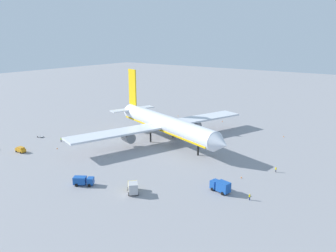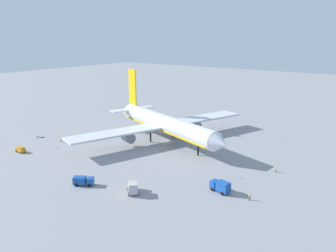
{
  "view_description": "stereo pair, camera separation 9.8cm",
  "coord_description": "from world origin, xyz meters",
  "px_view_note": "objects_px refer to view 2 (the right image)",
  "views": [
    {
      "loc": [
        77.88,
        -104.66,
        40.74
      ],
      "look_at": [
        -1.57,
        3.49,
        5.34
      ],
      "focal_mm": 36.74,
      "sensor_mm": 36.0,
      "label": 1
    },
    {
      "loc": [
        77.96,
        -104.6,
        40.74
      ],
      "look_at": [
        -1.57,
        3.49,
        5.34
      ],
      "focal_mm": 36.74,
      "sensor_mm": 36.0,
      "label": 2
    }
  ],
  "objects_px": {
    "service_truck_0": "(83,181)",
    "traffic_cone_1": "(223,121)",
    "ground_worker_0": "(61,140)",
    "traffic_cone_4": "(178,116)",
    "traffic_cone_0": "(57,148)",
    "traffic_cone_2": "(284,136)",
    "ground_worker_2": "(249,197)",
    "traffic_cone_3": "(241,177)",
    "baggage_cart_0": "(41,137)",
    "service_truck_3": "(221,186)",
    "airliner": "(164,124)",
    "service_truck_2": "(133,187)",
    "ground_worker_1": "(276,169)",
    "service_van": "(21,149)"
  },
  "relations": [
    {
      "from": "ground_worker_0",
      "to": "traffic_cone_2",
      "type": "xyz_separation_m",
      "value": [
        69.01,
        58.78,
        -0.54
      ]
    },
    {
      "from": "traffic_cone_1",
      "to": "traffic_cone_2",
      "type": "xyz_separation_m",
      "value": [
        32.6,
        -8.16,
        0.0
      ]
    },
    {
      "from": "ground_worker_0",
      "to": "traffic_cone_4",
      "type": "distance_m",
      "value": 65.54
    },
    {
      "from": "service_van",
      "to": "ground_worker_1",
      "type": "xyz_separation_m",
      "value": [
        80.63,
        36.08,
        -0.16
      ]
    },
    {
      "from": "traffic_cone_0",
      "to": "traffic_cone_4",
      "type": "bearing_deg",
      "value": 85.5
    },
    {
      "from": "ground_worker_0",
      "to": "traffic_cone_4",
      "type": "bearing_deg",
      "value": 79.54
    },
    {
      "from": "traffic_cone_0",
      "to": "traffic_cone_4",
      "type": "height_order",
      "value": "same"
    },
    {
      "from": "service_truck_2",
      "to": "traffic_cone_0",
      "type": "distance_m",
      "value": 48.77
    },
    {
      "from": "service_truck_2",
      "to": "traffic_cone_2",
      "type": "height_order",
      "value": "service_truck_2"
    },
    {
      "from": "service_truck_3",
      "to": "baggage_cart_0",
      "type": "distance_m",
      "value": 84.35
    },
    {
      "from": "baggage_cart_0",
      "to": "service_van",
      "type": "bearing_deg",
      "value": -54.83
    },
    {
      "from": "baggage_cart_0",
      "to": "ground_worker_2",
      "type": "bearing_deg",
      "value": -0.97
    },
    {
      "from": "ground_worker_0",
      "to": "traffic_cone_3",
      "type": "bearing_deg",
      "value": 7.02
    },
    {
      "from": "service_truck_3",
      "to": "traffic_cone_2",
      "type": "height_order",
      "value": "service_truck_3"
    },
    {
      "from": "traffic_cone_4",
      "to": "traffic_cone_2",
      "type": "bearing_deg",
      "value": -5.66
    },
    {
      "from": "service_truck_2",
      "to": "traffic_cone_1",
      "type": "relative_size",
      "value": 9.54
    },
    {
      "from": "airliner",
      "to": "ground_worker_0",
      "type": "distance_m",
      "value": 41.36
    },
    {
      "from": "ground_worker_2",
      "to": "baggage_cart_0",
      "type": "bearing_deg",
      "value": 179.03
    },
    {
      "from": "service_truck_3",
      "to": "traffic_cone_4",
      "type": "bearing_deg",
      "value": 131.89
    },
    {
      "from": "service_van",
      "to": "traffic_cone_3",
      "type": "bearing_deg",
      "value": 19.04
    },
    {
      "from": "ground_worker_0",
      "to": "traffic_cone_1",
      "type": "relative_size",
      "value": 2.95
    },
    {
      "from": "service_truck_2",
      "to": "traffic_cone_0",
      "type": "xyz_separation_m",
      "value": [
        -47.52,
        10.87,
        -1.41
      ]
    },
    {
      "from": "ground_worker_2",
      "to": "traffic_cone_3",
      "type": "height_order",
      "value": "ground_worker_2"
    },
    {
      "from": "service_truck_3",
      "to": "traffic_cone_1",
      "type": "relative_size",
      "value": 10.81
    },
    {
      "from": "traffic_cone_1",
      "to": "traffic_cone_2",
      "type": "height_order",
      "value": "same"
    },
    {
      "from": "traffic_cone_0",
      "to": "baggage_cart_0",
      "type": "bearing_deg",
      "value": 163.72
    },
    {
      "from": "airliner",
      "to": "service_truck_0",
      "type": "relative_size",
      "value": 13.07
    },
    {
      "from": "service_truck_0",
      "to": "traffic_cone_1",
      "type": "height_order",
      "value": "service_truck_0"
    },
    {
      "from": "baggage_cart_0",
      "to": "traffic_cone_4",
      "type": "distance_m",
      "value": 69.84
    },
    {
      "from": "service_truck_2",
      "to": "ground_worker_0",
      "type": "distance_m",
      "value": 56.57
    },
    {
      "from": "ground_worker_0",
      "to": "traffic_cone_4",
      "type": "relative_size",
      "value": 2.95
    },
    {
      "from": "traffic_cone_1",
      "to": "traffic_cone_4",
      "type": "bearing_deg",
      "value": -174.19
    },
    {
      "from": "ground_worker_1",
      "to": "service_van",
      "type": "bearing_deg",
      "value": -155.9
    },
    {
      "from": "service_truck_0",
      "to": "ground_worker_2",
      "type": "relative_size",
      "value": 3.42
    },
    {
      "from": "airliner",
      "to": "traffic_cone_1",
      "type": "relative_size",
      "value": 139.27
    },
    {
      "from": "traffic_cone_4",
      "to": "traffic_cone_3",
      "type": "bearing_deg",
      "value": -42.29
    },
    {
      "from": "service_truck_3",
      "to": "traffic_cone_0",
      "type": "height_order",
      "value": "service_truck_3"
    },
    {
      "from": "ground_worker_1",
      "to": "traffic_cone_2",
      "type": "bearing_deg",
      "value": 104.91
    },
    {
      "from": "airliner",
      "to": "service_truck_0",
      "type": "distance_m",
      "value": 48.17
    },
    {
      "from": "service_truck_2",
      "to": "traffic_cone_1",
      "type": "xyz_separation_m",
      "value": [
        -17.42,
        84.33,
        -1.41
      ]
    },
    {
      "from": "service_truck_0",
      "to": "traffic_cone_0",
      "type": "bearing_deg",
      "value": 154.89
    },
    {
      "from": "traffic_cone_0",
      "to": "traffic_cone_4",
      "type": "relative_size",
      "value": 1.0
    },
    {
      "from": "service_van",
      "to": "baggage_cart_0",
      "type": "height_order",
      "value": "service_van"
    },
    {
      "from": "traffic_cone_1",
      "to": "traffic_cone_2",
      "type": "relative_size",
      "value": 1.0
    },
    {
      "from": "service_van",
      "to": "traffic_cone_0",
      "type": "distance_m",
      "value": 12.54
    },
    {
      "from": "service_truck_0",
      "to": "service_van",
      "type": "height_order",
      "value": "service_truck_0"
    },
    {
      "from": "service_truck_0",
      "to": "ground_worker_0",
      "type": "distance_m",
      "value": 44.93
    },
    {
      "from": "traffic_cone_1",
      "to": "ground_worker_2",
      "type": "bearing_deg",
      "value": -57.68
    },
    {
      "from": "ground_worker_1",
      "to": "traffic_cone_4",
      "type": "relative_size",
      "value": 3.12
    },
    {
      "from": "airliner",
      "to": "traffic_cone_0",
      "type": "height_order",
      "value": "airliner"
    }
  ]
}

